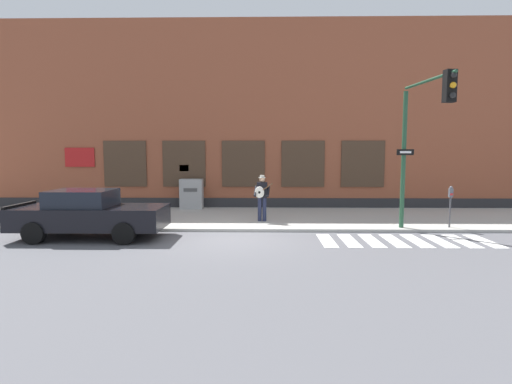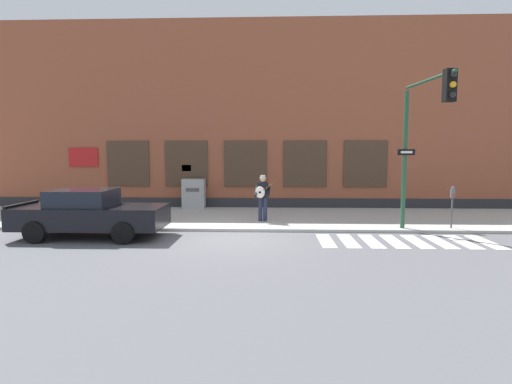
% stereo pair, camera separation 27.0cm
% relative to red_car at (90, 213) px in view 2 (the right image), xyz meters
% --- Properties ---
extents(ground_plane, '(160.00, 160.00, 0.00)m').
position_rel_red_car_xyz_m(ground_plane, '(4.53, -0.02, -0.77)').
color(ground_plane, '#56565B').
extents(sidewalk, '(28.00, 5.44, 0.11)m').
position_rel_red_car_xyz_m(sidewalk, '(4.53, 3.76, -0.72)').
color(sidewalk, '#ADAAA3').
rests_on(sidewalk, ground).
extents(building_backdrop, '(28.00, 4.06, 8.84)m').
position_rel_red_car_xyz_m(building_backdrop, '(4.53, 8.48, 3.64)').
color(building_backdrop, brown).
rests_on(building_backdrop, ground).
extents(crosswalk, '(5.20, 1.90, 0.01)m').
position_rel_red_car_xyz_m(crosswalk, '(9.81, -0.26, -0.76)').
color(crosswalk, silver).
rests_on(crosswalk, ground).
extents(red_car, '(4.60, 1.99, 1.53)m').
position_rel_red_car_xyz_m(red_car, '(0.00, 0.00, 0.00)').
color(red_car, black).
rests_on(red_car, ground).
extents(busker, '(0.71, 0.57, 1.74)m').
position_rel_red_car_xyz_m(busker, '(5.41, 2.62, 0.33)').
color(busker, '#1E233D').
rests_on(busker, sidewalk).
extents(traffic_light, '(0.74, 2.91, 4.83)m').
position_rel_red_car_xyz_m(traffic_light, '(10.39, 0.33, 2.70)').
color(traffic_light, '#234C33').
rests_on(traffic_light, sidewalk).
extents(parking_meter, '(0.13, 0.11, 1.44)m').
position_rel_red_car_xyz_m(parking_meter, '(11.94, 1.50, 0.28)').
color(parking_meter, '#47474C').
rests_on(parking_meter, sidewalk).
extents(utility_box, '(1.04, 0.59, 1.37)m').
position_rel_red_car_xyz_m(utility_box, '(2.14, 6.03, 0.02)').
color(utility_box, '#9E9E9E').
rests_on(utility_box, sidewalk).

